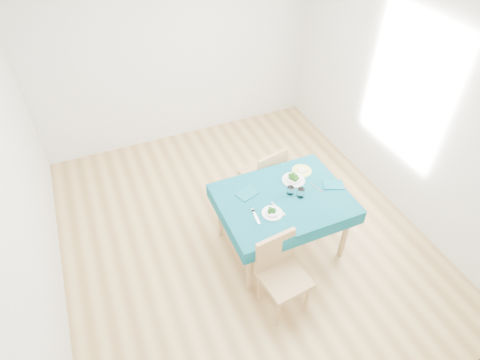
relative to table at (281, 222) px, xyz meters
name	(u,v)px	position (x,y,z in m)	size (l,w,h in m)	color
room_shell	(240,142)	(-0.35, 0.34, 0.97)	(4.02, 4.52, 2.73)	#9C7741
table	(281,222)	(0.00, 0.00, 0.00)	(1.34, 1.02, 0.76)	#084858
chair_near	(285,273)	(-0.33, -0.69, 0.15)	(0.42, 0.46, 1.05)	#A47F4D
chair_far	(262,168)	(0.12, 0.77, 0.15)	(0.42, 0.46, 1.06)	#A47F4D
bowl_near	(272,211)	(-0.21, -0.16, 0.41)	(0.21, 0.21, 0.06)	white
bowl_far	(294,178)	(0.22, 0.20, 0.42)	(0.25, 0.25, 0.08)	white
fork_near	(256,217)	(-0.38, -0.13, 0.38)	(0.03, 0.20, 0.00)	silver
knife_near	(278,208)	(-0.12, -0.12, 0.38)	(0.02, 0.23, 0.00)	silver
fork_far	(286,184)	(0.13, 0.18, 0.38)	(0.02, 0.18, 0.00)	silver
knife_far	(317,188)	(0.39, -0.01, 0.38)	(0.01, 0.19, 0.00)	silver
napkin_near	(247,194)	(-0.33, 0.20, 0.39)	(0.22, 0.15, 0.01)	#0B5161
napkin_far	(333,185)	(0.58, -0.04, 0.39)	(0.21, 0.15, 0.01)	#0B5161
tumbler_center	(290,190)	(0.09, 0.03, 0.42)	(0.07, 0.07, 0.09)	white
tumbler_side	(301,193)	(0.17, -0.05, 0.43)	(0.08, 0.08, 0.10)	white
side_plate	(302,171)	(0.39, 0.30, 0.38)	(0.22, 0.22, 0.01)	#D0D96A
bread_slice	(302,170)	(0.39, 0.30, 0.40)	(0.09, 0.09, 0.01)	beige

